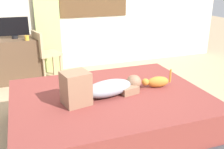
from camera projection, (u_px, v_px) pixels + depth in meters
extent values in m
plane|color=tan|center=(120.00, 129.00, 3.09)|extent=(16.00, 16.00, 0.00)
cube|color=#38383D|center=(110.00, 126.00, 3.03)|extent=(2.17, 1.69, 0.14)
cube|color=brown|center=(110.00, 108.00, 2.95)|extent=(2.10, 1.64, 0.33)
ellipsoid|color=#8C939E|center=(108.00, 88.00, 2.83)|extent=(0.60, 0.37, 0.17)
sphere|color=#8C664C|center=(134.00, 82.00, 3.00)|extent=(0.17, 0.17, 0.17)
cube|color=#8C664C|center=(76.00, 88.00, 2.61)|extent=(0.30, 0.29, 0.34)
cube|color=#8C664C|center=(125.00, 88.00, 2.95)|extent=(0.25, 0.32, 0.08)
ellipsoid|color=#C67A2D|center=(158.00, 82.00, 3.06)|extent=(0.27, 0.15, 0.13)
sphere|color=#C67A2D|center=(145.00, 82.00, 3.03)|extent=(0.08, 0.08, 0.08)
cylinder|color=#C67A2D|center=(170.00, 76.00, 3.06)|extent=(0.02, 0.02, 0.16)
cube|color=brown|center=(14.00, 60.00, 4.47)|extent=(0.90, 0.56, 0.74)
cylinder|color=black|center=(15.00, 37.00, 4.35)|extent=(0.10, 0.10, 0.05)
cube|color=black|center=(13.00, 26.00, 4.29)|extent=(0.48, 0.05, 0.30)
cylinder|color=gold|center=(27.00, 38.00, 4.21)|extent=(0.07, 0.07, 0.08)
cylinder|color=tan|center=(54.00, 63.00, 4.79)|extent=(0.04, 0.04, 0.44)
cylinder|color=tan|center=(61.00, 67.00, 4.56)|extent=(0.04, 0.04, 0.44)
cylinder|color=tan|center=(38.00, 66.00, 4.62)|extent=(0.04, 0.04, 0.44)
cylinder|color=tan|center=(44.00, 71.00, 4.39)|extent=(0.04, 0.04, 0.44)
cube|color=tan|center=(48.00, 54.00, 4.51)|extent=(0.47, 0.47, 0.04)
cube|color=tan|center=(37.00, 43.00, 4.34)|extent=(0.15, 0.38, 0.38)
cube|color=#ADCC75|center=(46.00, 9.00, 4.64)|extent=(0.44, 0.06, 2.36)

